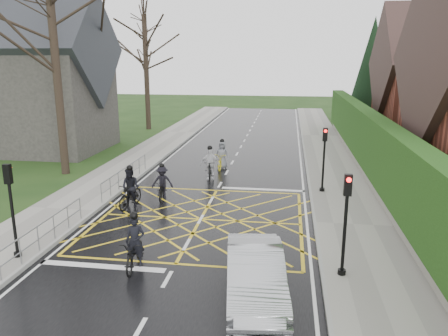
% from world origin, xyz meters
% --- Properties ---
extents(ground, '(120.00, 120.00, 0.00)m').
position_xyz_m(ground, '(0.00, 0.00, 0.00)').
color(ground, black).
rests_on(ground, ground).
extents(road, '(9.00, 80.00, 0.01)m').
position_xyz_m(road, '(0.00, 0.00, 0.01)').
color(road, black).
rests_on(road, ground).
extents(sidewalk_right, '(3.00, 80.00, 0.15)m').
position_xyz_m(sidewalk_right, '(6.00, 0.00, 0.07)').
color(sidewalk_right, gray).
rests_on(sidewalk_right, ground).
extents(sidewalk_left, '(3.00, 80.00, 0.15)m').
position_xyz_m(sidewalk_left, '(-6.00, 0.00, 0.07)').
color(sidewalk_left, gray).
rests_on(sidewalk_left, ground).
extents(stone_wall, '(0.50, 38.00, 0.70)m').
position_xyz_m(stone_wall, '(7.75, 6.00, 0.35)').
color(stone_wall, slate).
rests_on(stone_wall, ground).
extents(hedge, '(0.90, 38.00, 2.80)m').
position_xyz_m(hedge, '(7.75, 6.00, 2.10)').
color(hedge, '#19390F').
rests_on(hedge, stone_wall).
extents(house_far, '(9.80, 8.80, 10.30)m').
position_xyz_m(house_far, '(14.75, 18.00, 4.36)').
color(house_far, brown).
rests_on(house_far, ground).
extents(conifer, '(4.60, 4.60, 10.00)m').
position_xyz_m(conifer, '(10.75, 26.00, 4.99)').
color(conifer, black).
rests_on(conifer, ground).
extents(church, '(8.80, 7.80, 11.00)m').
position_xyz_m(church, '(-13.54, 12.00, 4.93)').
color(church, '#2D2B28').
rests_on(church, ground).
extents(tree_near, '(9.24, 9.24, 11.44)m').
position_xyz_m(tree_near, '(-9.00, 6.00, 7.91)').
color(tree_near, black).
rests_on(tree_near, ground).
extents(tree_mid, '(10.08, 10.08, 12.48)m').
position_xyz_m(tree_mid, '(-10.00, 14.00, 8.63)').
color(tree_mid, black).
rests_on(tree_mid, ground).
extents(tree_far, '(8.40, 8.40, 10.40)m').
position_xyz_m(tree_far, '(-9.30, 22.00, 7.19)').
color(tree_far, black).
rests_on(tree_far, ground).
extents(railing_south, '(0.05, 5.04, 1.03)m').
position_xyz_m(railing_south, '(-4.65, -3.50, 0.78)').
color(railing_south, slate).
rests_on(railing_south, ground).
extents(railing_north, '(0.05, 6.04, 1.03)m').
position_xyz_m(railing_north, '(-4.65, 4.00, 0.79)').
color(railing_north, slate).
rests_on(railing_north, ground).
extents(traffic_light_ne, '(0.24, 0.31, 3.21)m').
position_xyz_m(traffic_light_ne, '(5.10, 4.20, 1.66)').
color(traffic_light_ne, black).
rests_on(traffic_light_ne, ground).
extents(traffic_light_se, '(0.24, 0.31, 3.21)m').
position_xyz_m(traffic_light_se, '(5.10, -4.20, 1.66)').
color(traffic_light_se, black).
rests_on(traffic_light_se, ground).
extents(traffic_light_sw, '(0.24, 0.31, 3.21)m').
position_xyz_m(traffic_light_sw, '(-5.10, -4.50, 1.66)').
color(traffic_light_sw, black).
rests_on(traffic_light_sw, ground).
extents(cyclist_rear, '(0.82, 1.90, 1.80)m').
position_xyz_m(cyclist_rear, '(-1.20, -4.35, 0.58)').
color(cyclist_rear, black).
rests_on(cyclist_rear, ground).
extents(cyclist_back, '(0.94, 1.94, 1.89)m').
position_xyz_m(cyclist_back, '(-3.32, 1.05, 0.71)').
color(cyclist_back, black).
rests_on(cyclist_back, ground).
extents(cyclist_mid, '(1.06, 1.78, 1.66)m').
position_xyz_m(cyclist_mid, '(-2.31, 2.47, 0.61)').
color(cyclist_mid, black).
rests_on(cyclist_mid, ground).
extents(cyclist_front, '(1.06, 1.93, 1.88)m').
position_xyz_m(cyclist_front, '(-0.68, 5.87, 0.69)').
color(cyclist_front, black).
rests_on(cyclist_front, ground).
extents(cyclist_lead, '(0.82, 1.86, 1.79)m').
position_xyz_m(cyclist_lead, '(-0.40, 8.35, 0.62)').
color(cyclist_lead, yellow).
rests_on(cyclist_lead, ground).
extents(car, '(2.06, 4.48, 1.42)m').
position_xyz_m(car, '(2.65, -5.68, 0.71)').
color(car, '#A9ACB1').
rests_on(car, ground).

